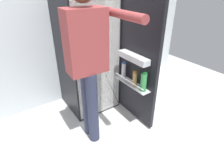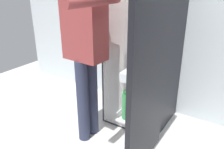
% 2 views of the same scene
% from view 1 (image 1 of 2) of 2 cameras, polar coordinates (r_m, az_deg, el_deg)
% --- Properties ---
extents(ground_plane, '(5.40, 5.40, 0.00)m').
position_cam_1_polar(ground_plane, '(2.47, -0.41, -15.03)').
color(ground_plane, silver).
extents(kitchen_wall, '(4.40, 0.10, 2.61)m').
position_cam_1_polar(kitchen_wall, '(2.70, -12.61, 19.00)').
color(kitchen_wall, silver).
rests_on(kitchen_wall, ground_plane).
extents(refrigerator, '(0.71, 1.29, 1.64)m').
position_cam_1_polar(refrigerator, '(2.45, -7.04, 6.79)').
color(refrigerator, black).
rests_on(refrigerator, ground_plane).
extents(person, '(0.53, 0.73, 1.73)m').
position_cam_1_polar(person, '(1.76, -7.75, 6.18)').
color(person, '#2D334C').
rests_on(person, ground_plane).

